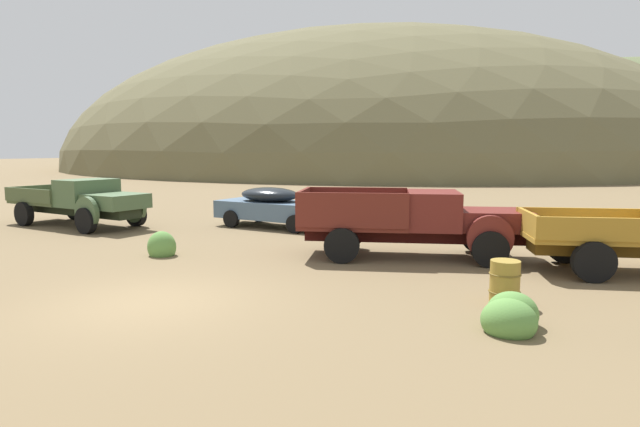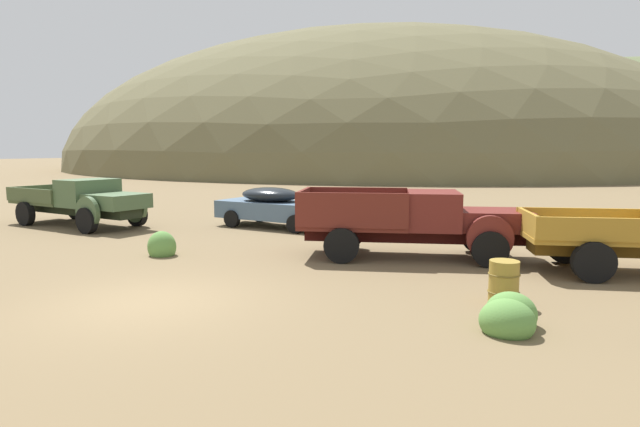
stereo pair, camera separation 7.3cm
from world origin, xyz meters
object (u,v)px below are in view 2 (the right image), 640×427
(truck_oxblood, at_px, (427,222))
(truck_weathered_green, at_px, (88,202))
(car_chalk_blue, at_px, (279,207))
(oil_drum_by_truck, at_px, (504,283))

(truck_oxblood, bearing_deg, truck_weathered_green, 161.58)
(car_chalk_blue, height_order, oil_drum_by_truck, car_chalk_blue)
(truck_weathered_green, distance_m, oil_drum_by_truck, 16.69)
(truck_weathered_green, distance_m, truck_oxblood, 13.62)
(truck_weathered_green, bearing_deg, car_chalk_blue, 29.88)
(car_chalk_blue, xyz_separation_m, truck_oxblood, (6.80, -2.99, 0.20))
(truck_oxblood, distance_m, oil_drum_by_truck, 4.71)
(truck_weathered_green, relative_size, car_chalk_blue, 1.28)
(car_chalk_blue, bearing_deg, truck_weathered_green, -151.36)
(car_chalk_blue, bearing_deg, truck_oxblood, -21.36)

